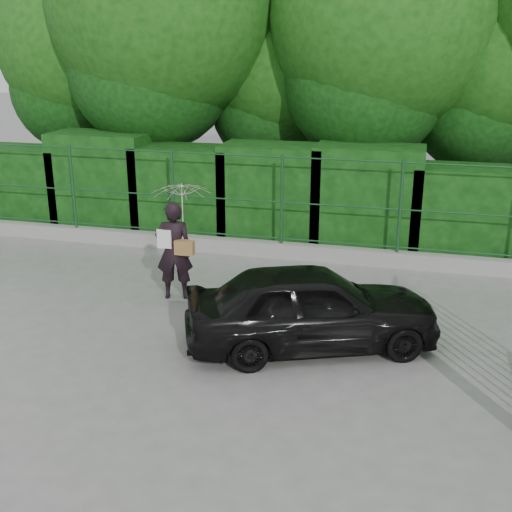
# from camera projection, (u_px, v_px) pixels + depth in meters

# --- Properties ---
(ground) EXTENTS (80.00, 80.00, 0.00)m
(ground) POSITION_uv_depth(u_px,v_px,m) (185.00, 354.00, 9.05)
(ground) COLOR gray
(kerb) EXTENTS (14.00, 0.25, 0.30)m
(kerb) POSITION_uv_depth(u_px,v_px,m) (262.00, 249.00, 13.13)
(kerb) COLOR #9E9E99
(kerb) RESTS_ON ground
(fence) EXTENTS (14.13, 0.06, 1.80)m
(fence) POSITION_uv_depth(u_px,v_px,m) (273.00, 199.00, 12.74)
(fence) COLOR #174421
(fence) RESTS_ON kerb
(hedge) EXTENTS (14.20, 1.20, 2.24)m
(hedge) POSITION_uv_depth(u_px,v_px,m) (272.00, 196.00, 13.77)
(hedge) COLOR black
(hedge) RESTS_ON ground
(trees) EXTENTS (17.10, 6.15, 8.08)m
(trees) POSITION_uv_depth(u_px,v_px,m) (347.00, 20.00, 14.39)
(trees) COLOR black
(trees) RESTS_ON ground
(woman) EXTENTS (0.98, 0.98, 2.00)m
(woman) POSITION_uv_depth(u_px,v_px,m) (179.00, 224.00, 10.63)
(woman) COLOR black
(woman) RESTS_ON ground
(car) EXTENTS (3.87, 2.70, 1.22)m
(car) POSITION_uv_depth(u_px,v_px,m) (312.00, 307.00, 9.11)
(car) COLOR black
(car) RESTS_ON ground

